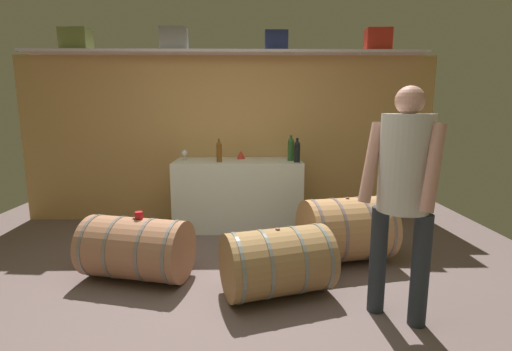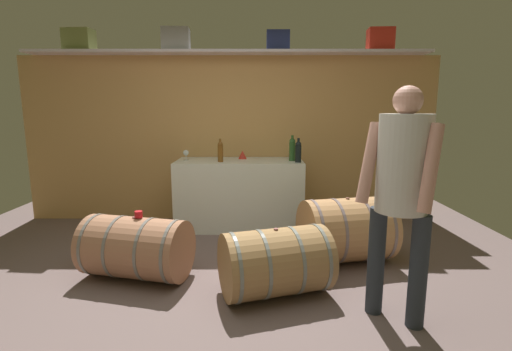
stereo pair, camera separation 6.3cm
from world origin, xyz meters
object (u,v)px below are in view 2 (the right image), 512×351
at_px(wine_bottle_dark, 299,151).
at_px(wine_barrel_near, 137,247).
at_px(toolcase_olive, 80,40).
at_px(wine_glass, 187,153).
at_px(toolcase_red, 381,40).
at_px(red_funnel, 243,155).
at_px(wine_bottle_amber, 221,151).
at_px(tasting_cup, 139,214).
at_px(wine_bottle_green, 293,149).
at_px(wine_barrel_flank, 347,230).
at_px(work_cabinet, 240,194).
at_px(toolcase_navy, 279,41).
at_px(wine_barrel_far, 276,262).
at_px(winemaker_pouring, 403,182).
at_px(toolcase_grey, 177,40).

bearing_deg(wine_bottle_dark, wine_barrel_near, -140.84).
height_order(toolcase_olive, wine_glass, toolcase_olive).
bearing_deg(toolcase_red, red_funnel, -172.40).
height_order(toolcase_olive, wine_bottle_amber, toolcase_olive).
relative_size(toolcase_red, tasting_cup, 4.49).
distance_m(wine_bottle_dark, wine_barrel_near, 2.16).
height_order(toolcase_red, wine_glass, toolcase_red).
bearing_deg(wine_bottle_green, wine_barrel_flank, -67.00).
relative_size(work_cabinet, red_funnel, 14.36).
bearing_deg(wine_barrel_flank, wine_bottle_dark, 101.11).
relative_size(wine_barrel_near, wine_barrel_flank, 1.06).
bearing_deg(wine_bottle_amber, toolcase_navy, 29.09).
bearing_deg(toolcase_red, tasting_cup, -142.16).
bearing_deg(red_funnel, wine_barrel_far, -80.21).
height_order(toolcase_red, wine_bottle_dark, toolcase_red).
distance_m(work_cabinet, red_funnel, 0.51).
bearing_deg(wine_barrel_far, wine_barrel_near, 147.92).
distance_m(wine_barrel_flank, tasting_cup, 1.99).
xyz_separation_m(wine_bottle_amber, wine_barrel_near, (-0.64, -1.33, -0.72)).
distance_m(wine_bottle_amber, wine_glass, 0.47).
distance_m(wine_glass, winemaker_pouring, 2.86).
bearing_deg(tasting_cup, work_cabinet, 60.79).
xyz_separation_m(toolcase_olive, work_cabinet, (2.01, -0.25, -1.92)).
relative_size(work_cabinet, wine_bottle_green, 5.00).
distance_m(toolcase_olive, toolcase_grey, 1.22).
bearing_deg(wine_barrel_far, work_cabinet, 83.88).
bearing_deg(wine_bottle_dark, wine_glass, 172.18).
xyz_separation_m(toolcase_grey, toolcase_red, (2.56, 0.00, 0.00)).
distance_m(toolcase_grey, tasting_cup, 2.47).
height_order(red_funnel, tasting_cup, red_funnel).
relative_size(wine_glass, red_funnel, 1.18).
relative_size(wine_bottle_dark, wine_barrel_near, 0.29).
height_order(toolcase_olive, wine_bottle_dark, toolcase_olive).
xyz_separation_m(toolcase_red, wine_bottle_amber, (-1.99, -0.39, -1.36)).
bearing_deg(toolcase_grey, wine_bottle_amber, -39.31).
height_order(work_cabinet, red_funnel, red_funnel).
height_order(toolcase_navy, wine_glass, toolcase_navy).
relative_size(wine_bottle_amber, wine_barrel_flank, 0.29).
bearing_deg(wine_bottle_amber, wine_glass, 161.67).
relative_size(toolcase_red, wine_barrel_flank, 0.32).
relative_size(toolcase_red, wine_bottle_dark, 1.06).
bearing_deg(toolcase_navy, toolcase_grey, -179.22).
xyz_separation_m(work_cabinet, wine_barrel_flank, (1.11, -1.10, -0.11)).
distance_m(toolcase_grey, winemaker_pouring, 3.41).
height_order(tasting_cup, winemaker_pouring, winemaker_pouring).
distance_m(wine_bottle_green, wine_bottle_amber, 0.89).
relative_size(red_funnel, winemaker_pouring, 0.07).
bearing_deg(wine_barrel_far, toolcase_red, 37.87).
distance_m(wine_bottle_amber, tasting_cup, 1.52).
bearing_deg(wine_glass, toolcase_navy, 12.03).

